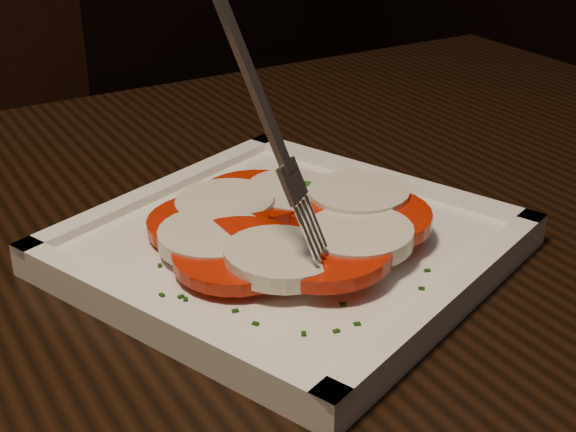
{
  "coord_description": "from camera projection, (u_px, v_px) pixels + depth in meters",
  "views": [
    {
      "loc": [
        -0.14,
        -0.24,
        1.0
      ],
      "look_at": [
        0.11,
        0.12,
        0.78
      ],
      "focal_mm": 50.0,
      "sensor_mm": 36.0,
      "label": 1
    }
  ],
  "objects": [
    {
      "name": "chair",
      "position": [
        0.0,
        176.0,
        1.17
      ],
      "size": [
        0.48,
        0.48,
        0.93
      ],
      "rotation": [
        0.0,
        0.0,
        0.16
      ],
      "color": "black",
      "rests_on": "ground"
    },
    {
      "name": "plate",
      "position": [
        288.0,
        248.0,
        0.5
      ],
      "size": [
        0.3,
        0.3,
        0.01
      ],
      "primitive_type": "cube",
      "rotation": [
        0.0,
        0.0,
        0.29
      ],
      "color": "white",
      "rests_on": "table"
    },
    {
      "name": "caprese_salad",
      "position": [
        288.0,
        222.0,
        0.49
      ],
      "size": [
        0.18,
        0.2,
        0.03
      ],
      "color": "#BB1604",
      "rests_on": "plate"
    },
    {
      "name": "fork",
      "position": [
        245.0,
        101.0,
        0.41
      ],
      "size": [
        0.06,
        0.08,
        0.16
      ],
      "primitive_type": null,
      "rotation": [
        0.0,
        0.0,
        0.56
      ],
      "color": "white",
      "rests_on": "caprese_salad"
    }
  ]
}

